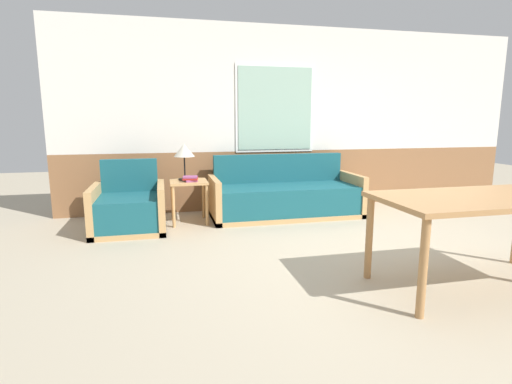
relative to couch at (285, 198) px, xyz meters
name	(u,v)px	position (x,y,z in m)	size (l,w,h in m)	color
ground_plane	(391,262)	(0.43, -2.03, -0.26)	(16.00, 16.00, 0.00)	#B2A58C
wall_back	(300,119)	(0.41, 0.60, 1.10)	(7.20, 0.09, 2.70)	#8E603D
couch	(285,198)	(0.00, 0.00, 0.00)	(2.09, 0.84, 0.85)	tan
armchair	(129,210)	(-2.09, -0.26, 0.00)	(0.86, 0.87, 0.84)	tan
side_table	(189,189)	(-1.35, -0.06, 0.19)	(0.48, 0.48, 0.56)	tan
table_lamp	(184,152)	(-1.39, 0.03, 0.67)	(0.27, 0.27, 0.47)	black
book_stack	(191,179)	(-1.32, -0.14, 0.34)	(0.21, 0.17, 0.07)	#994C84
dining_table	(482,206)	(0.79, -2.67, 0.41)	(1.65, 0.85, 0.75)	#B27F4C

